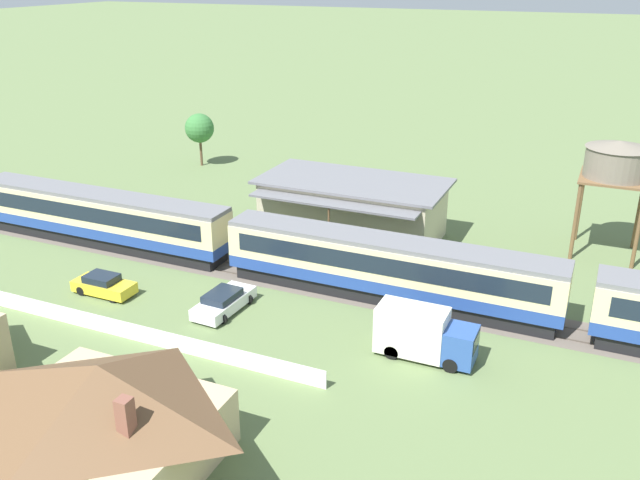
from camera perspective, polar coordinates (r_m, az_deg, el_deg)
passenger_train at (r=42.62m, az=6.12°, el=-2.27°), size 113.17×2.85×4.08m
railway_track at (r=42.61m, az=11.88°, el=-6.02°), size 180.55×3.60×0.04m
station_building at (r=52.55m, az=2.76°, el=2.70°), size 14.34×8.57×4.58m
water_tower at (r=52.19m, az=23.73°, el=6.04°), size 4.61×4.61×8.48m
cottage_brown_roof_2 at (r=30.47m, az=-17.76°, el=-13.67°), size 9.54×7.57×4.78m
parked_car_white at (r=42.11m, az=-8.12°, el=-5.15°), size 2.44×4.69×1.31m
parked_car_yellow at (r=45.94m, az=-17.76°, el=-3.63°), size 4.08×1.72×1.33m
delivery_truck_blue at (r=37.11m, az=8.67°, el=-7.81°), size 5.39×2.00×2.81m
yard_tree_1 at (r=72.65m, az=-10.12°, el=9.25°), size 3.03×3.03×5.53m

